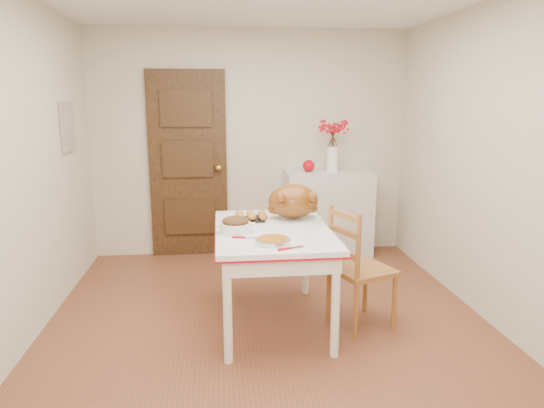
{
  "coord_description": "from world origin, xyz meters",
  "views": [
    {
      "loc": [
        -0.37,
        -3.49,
        1.75
      ],
      "look_at": [
        0.04,
        0.15,
        0.96
      ],
      "focal_mm": 32.3,
      "sensor_mm": 36.0,
      "label": 1
    }
  ],
  "objects": [
    {
      "name": "turkey_platter",
      "position": [
        0.23,
        0.31,
        0.92
      ],
      "size": [
        0.57,
        0.51,
        0.3
      ],
      "primitive_type": null,
      "rotation": [
        0.0,
        0.0,
        -0.34
      ],
      "color": "brown",
      "rests_on": "kitchen_table"
    },
    {
      "name": "floor",
      "position": [
        0.0,
        0.0,
        0.0
      ],
      "size": [
        3.5,
        4.0,
        0.0
      ],
      "primitive_type": "cube",
      "color": "brown",
      "rests_on": "ground"
    },
    {
      "name": "wall_left",
      "position": [
        -1.75,
        0.0,
        1.25
      ],
      "size": [
        0.0,
        4.0,
        2.5
      ],
      "primitive_type": "cube",
      "color": "beige",
      "rests_on": "ground"
    },
    {
      "name": "wall_back",
      "position": [
        0.0,
        2.0,
        1.25
      ],
      "size": [
        3.5,
        0.0,
        2.5
      ],
      "primitive_type": "cube",
      "color": "beige",
      "rests_on": "ground"
    },
    {
      "name": "pumpkin_pie",
      "position": [
        -0.01,
        -0.29,
        0.8
      ],
      "size": [
        0.29,
        0.29,
        0.05
      ],
      "primitive_type": "cylinder",
      "rotation": [
        0.0,
        0.0,
        0.24
      ],
      "color": "#9E5613",
      "rests_on": "kitchen_table"
    },
    {
      "name": "carving_knife",
      "position": [
        -0.15,
        -0.15,
        0.78
      ],
      "size": [
        0.27,
        0.11,
        0.01
      ],
      "primitive_type": null,
      "rotation": [
        0.0,
        0.0,
        -0.19
      ],
      "color": "silver",
      "rests_on": "kitchen_table"
    },
    {
      "name": "photo_board",
      "position": [
        -1.73,
        1.2,
        1.5
      ],
      "size": [
        0.03,
        0.35,
        0.45
      ],
      "primitive_type": "cube",
      "color": "beige",
      "rests_on": "ground"
    },
    {
      "name": "sideboard",
      "position": [
        0.86,
        1.78,
        0.48
      ],
      "size": [
        0.96,
        0.43,
        0.96
      ],
      "primitive_type": "cube",
      "color": "silver",
      "rests_on": "floor"
    },
    {
      "name": "berry_vase",
      "position": [
        0.89,
        1.78,
        1.24
      ],
      "size": [
        0.29,
        0.29,
        0.57
      ],
      "primitive_type": null,
      "color": "white",
      "rests_on": "sideboard"
    },
    {
      "name": "apple",
      "position": [
        0.62,
        1.78,
        1.02
      ],
      "size": [
        0.13,
        0.13,
        0.13
      ],
      "primitive_type": "sphere",
      "color": "#B50410",
      "rests_on": "sideboard"
    },
    {
      "name": "pie_server",
      "position": [
        0.1,
        -0.43,
        0.78
      ],
      "size": [
        0.2,
        0.12,
        0.01
      ],
      "primitive_type": null,
      "rotation": [
        0.0,
        0.0,
        0.38
      ],
      "color": "silver",
      "rests_on": "kitchen_table"
    },
    {
      "name": "chair_oak",
      "position": [
        0.72,
        -0.0,
        0.48
      ],
      "size": [
        0.54,
        0.54,
        0.95
      ],
      "primitive_type": null,
      "rotation": [
        0.0,
        0.0,
        1.93
      ],
      "color": "#9F592D",
      "rests_on": "floor"
    },
    {
      "name": "wall_right",
      "position": [
        1.75,
        0.0,
        1.25
      ],
      "size": [
        0.0,
        4.0,
        2.5
      ],
      "primitive_type": "cube",
      "color": "beige",
      "rests_on": "ground"
    },
    {
      "name": "drinking_glass",
      "position": [
        0.13,
        0.6,
        0.83
      ],
      "size": [
        0.08,
        0.08,
        0.11
      ],
      "primitive_type": "cylinder",
      "rotation": [
        0.0,
        0.0,
        -0.32
      ],
      "color": "white",
      "rests_on": "kitchen_table"
    },
    {
      "name": "wall_front",
      "position": [
        0.0,
        -2.0,
        1.25
      ],
      "size": [
        3.5,
        0.0,
        2.5
      ],
      "primitive_type": "cube",
      "color": "beige",
      "rests_on": "ground"
    },
    {
      "name": "rolls_tray",
      "position": [
        -0.11,
        0.37,
        0.81
      ],
      "size": [
        0.32,
        0.29,
        0.07
      ],
      "primitive_type": null,
      "rotation": [
        0.0,
        0.0,
        0.35
      ],
      "color": "#A96B2F",
      "rests_on": "kitchen_table"
    },
    {
      "name": "door_back",
      "position": [
        -0.7,
        1.97,
        1.03
      ],
      "size": [
        0.85,
        0.06,
        2.06
      ],
      "primitive_type": "cube",
      "color": "black",
      "rests_on": "ground"
    },
    {
      "name": "kitchen_table",
      "position": [
        0.04,
        0.1,
        0.39
      ],
      "size": [
        0.89,
        1.3,
        0.78
      ],
      "primitive_type": null,
      "color": "white",
      "rests_on": "floor"
    },
    {
      "name": "stuffing_dish",
      "position": [
        -0.25,
        0.02,
        0.83
      ],
      "size": [
        0.34,
        0.29,
        0.11
      ],
      "primitive_type": null,
      "rotation": [
        0.0,
        0.0,
        -0.23
      ],
      "color": "brown",
      "rests_on": "kitchen_table"
    },
    {
      "name": "shaker_pair",
      "position": [
        0.39,
        0.63,
        0.82
      ],
      "size": [
        0.09,
        0.04,
        0.08
      ],
      "primitive_type": null,
      "rotation": [
        0.0,
        0.0,
        -0.08
      ],
      "color": "white",
      "rests_on": "kitchen_table"
    }
  ]
}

